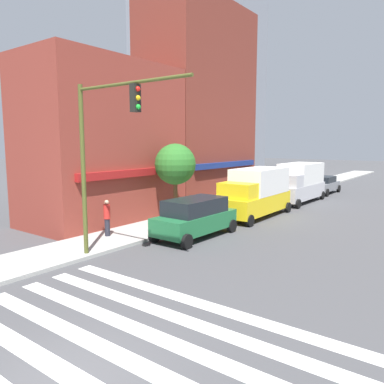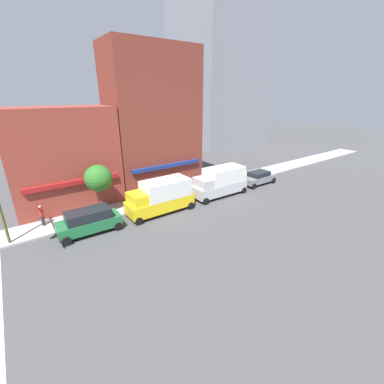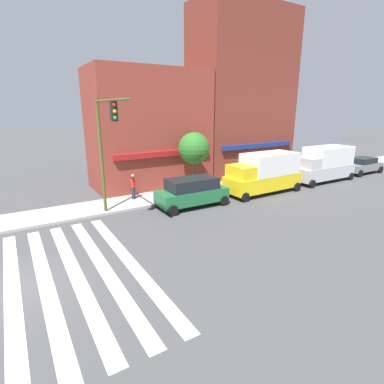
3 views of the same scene
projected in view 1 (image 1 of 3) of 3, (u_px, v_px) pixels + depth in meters
ground_plane at (74, 378)px, 7.46m from camera, size 200.00×200.00×0.00m
crosswalk_stripes at (74, 378)px, 7.45m from camera, size 9.23×10.80×0.01m
storefront_row at (170, 117)px, 26.69m from camera, size 19.11×5.30×15.10m
traffic_signal at (103, 141)px, 14.07m from camera, size 0.32×5.54×6.91m
suv_green at (195, 217)px, 18.47m from camera, size 4.74×2.12×1.94m
box_truck_yellow at (256, 192)px, 23.52m from camera, size 6.22×2.42×3.04m
box_truck_silver at (298, 182)px, 29.25m from camera, size 6.24×2.42×3.04m
sedan_grey at (323, 184)px, 34.34m from camera, size 4.40×2.02×1.59m
pedestrian_red_jacket at (107, 217)px, 18.10m from camera, size 0.32×0.32×1.77m
fire_hydrant at (164, 222)px, 19.21m from camera, size 0.24×0.24×0.84m
street_tree at (175, 165)px, 21.32m from camera, size 2.35×2.35×4.46m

